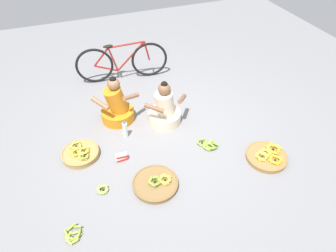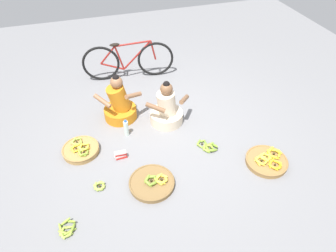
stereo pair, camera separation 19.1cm
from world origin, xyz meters
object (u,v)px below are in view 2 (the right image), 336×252
(loose_bananas_front_left, at_px, (208,147))
(packet_carton_stack, at_px, (121,155))
(vendor_woman_front, at_px, (167,110))
(banana_basket_mid_right, at_px, (152,183))
(banana_basket_back_center, at_px, (81,149))
(water_bottle, at_px, (126,128))
(bicycle_leaning, at_px, (128,61))
(banana_basket_front_center, at_px, (267,161))
(vendor_woman_behind, at_px, (119,105))
(loose_bananas_near_vendor, at_px, (99,186))
(loose_bananas_near_bicycle, at_px, (67,229))

(loose_bananas_front_left, height_order, packet_carton_stack, packet_carton_stack)
(vendor_woman_front, xyz_separation_m, loose_bananas_front_left, (0.40, -0.75, -0.21))
(vendor_woman_front, height_order, banana_basket_mid_right, vendor_woman_front)
(banana_basket_back_center, height_order, packet_carton_stack, banana_basket_back_center)
(vendor_woman_front, relative_size, water_bottle, 2.64)
(bicycle_leaning, bearing_deg, banana_basket_front_center, -63.34)
(banana_basket_back_center, bearing_deg, banana_basket_mid_right, -46.01)
(vendor_woman_behind, relative_size, banana_basket_front_center, 1.39)
(loose_bananas_front_left, bearing_deg, vendor_woman_front, 118.14)
(vendor_woman_behind, height_order, loose_bananas_front_left, vendor_woman_behind)
(banana_basket_front_center, distance_m, packet_carton_stack, 2.03)
(bicycle_leaning, relative_size, banana_basket_front_center, 2.94)
(loose_bananas_front_left, xyz_separation_m, loose_bananas_near_vendor, (-1.60, -0.25, -0.00))
(banana_basket_back_center, xyz_separation_m, packet_carton_stack, (0.53, -0.28, 0.01))
(banana_basket_mid_right, bearing_deg, banana_basket_back_center, 133.99)
(banana_basket_front_center, height_order, loose_bananas_near_vendor, banana_basket_front_center)
(banana_basket_front_center, distance_m, loose_bananas_front_left, 0.84)
(loose_bananas_near_bicycle, bearing_deg, loose_bananas_near_vendor, 49.46)
(bicycle_leaning, relative_size, loose_bananas_near_bicycle, 6.47)
(water_bottle, bearing_deg, packet_carton_stack, -110.82)
(water_bottle, distance_m, packet_carton_stack, 0.49)
(packet_carton_stack, bearing_deg, loose_bananas_near_vendor, -129.91)
(bicycle_leaning, bearing_deg, loose_bananas_near_bicycle, -113.99)
(banana_basket_mid_right, bearing_deg, packet_carton_stack, 117.50)
(bicycle_leaning, distance_m, packet_carton_stack, 2.14)
(loose_bananas_front_left, xyz_separation_m, packet_carton_stack, (-1.25, 0.18, 0.03))
(banana_basket_front_center, bearing_deg, loose_bananas_near_vendor, 173.47)
(loose_bananas_near_vendor, relative_size, loose_bananas_near_bicycle, 0.69)
(banana_basket_mid_right, xyz_separation_m, loose_bananas_front_left, (0.94, 0.41, -0.01))
(vendor_woman_behind, relative_size, loose_bananas_near_bicycle, 3.06)
(loose_bananas_front_left, bearing_deg, loose_bananas_near_vendor, -171.20)
(water_bottle, bearing_deg, banana_basket_front_center, -33.02)
(banana_basket_back_center, xyz_separation_m, water_bottle, (0.70, 0.17, 0.08))
(banana_basket_front_center, bearing_deg, loose_bananas_near_bicycle, -174.95)
(banana_basket_mid_right, distance_m, packet_carton_stack, 0.66)
(bicycle_leaning, height_order, water_bottle, bicycle_leaning)
(loose_bananas_front_left, relative_size, water_bottle, 1.07)
(packet_carton_stack, bearing_deg, banana_basket_front_center, -19.68)
(bicycle_leaning, bearing_deg, vendor_woman_behind, -108.24)
(vendor_woman_front, height_order, loose_bananas_front_left, vendor_woman_front)
(vendor_woman_behind, xyz_separation_m, loose_bananas_near_vendor, (-0.51, -1.32, -0.23))
(bicycle_leaning, bearing_deg, water_bottle, -103.04)
(banana_basket_front_center, relative_size, loose_bananas_near_bicycle, 2.20)
(bicycle_leaning, relative_size, loose_bananas_front_left, 5.57)
(vendor_woman_front, relative_size, loose_bananas_near_bicycle, 2.88)
(banana_basket_back_center, relative_size, loose_bananas_near_bicycle, 2.00)
(loose_bananas_near_bicycle, bearing_deg, loose_bananas_front_left, 20.18)
(banana_basket_mid_right, bearing_deg, loose_bananas_near_vendor, 166.50)
(bicycle_leaning, relative_size, banana_basket_mid_right, 2.86)
(banana_basket_back_center, bearing_deg, loose_bananas_near_vendor, -76.17)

